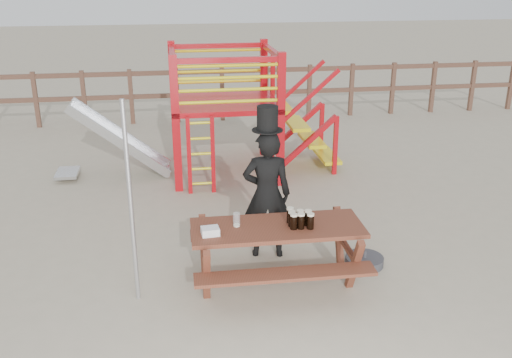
% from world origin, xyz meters
% --- Properties ---
extents(ground, '(60.00, 60.00, 0.00)m').
position_xyz_m(ground, '(0.00, 0.00, 0.00)').
color(ground, tan).
rests_on(ground, ground).
extents(back_fence, '(15.09, 0.09, 1.20)m').
position_xyz_m(back_fence, '(0.00, 7.00, 0.74)').
color(back_fence, brown).
rests_on(back_fence, ground).
extents(playground_fort, '(4.71, 1.84, 2.10)m').
position_xyz_m(playground_fort, '(0.12, 3.58, 1.07)').
color(playground_fort, '#B90C14').
rests_on(playground_fort, ground).
extents(picnic_table, '(1.84, 1.29, 0.71)m').
position_xyz_m(picnic_table, '(0.38, -0.19, 0.45)').
color(picnic_table, brown).
rests_on(picnic_table, ground).
extents(man_with_hat, '(0.61, 0.44, 1.84)m').
position_xyz_m(man_with_hat, '(0.39, 0.52, 0.82)').
color(man_with_hat, black).
rests_on(man_with_hat, ground).
extents(metal_pole, '(0.05, 0.05, 2.14)m').
position_xyz_m(metal_pole, '(-1.11, -0.24, 1.07)').
color(metal_pole, '#B2B2B7').
rests_on(metal_pole, ground).
extents(parasol_base, '(0.45, 0.45, 0.19)m').
position_xyz_m(parasol_base, '(1.48, 0.08, 0.05)').
color(parasol_base, '#36363B').
rests_on(parasol_base, ground).
extents(paper_bag, '(0.19, 0.16, 0.08)m').
position_xyz_m(paper_bag, '(-0.34, -0.29, 0.75)').
color(paper_bag, white).
rests_on(paper_bag, picnic_table).
extents(stout_pints, '(0.26, 0.26, 0.17)m').
position_xyz_m(stout_pints, '(0.61, -0.23, 0.79)').
color(stout_pints, black).
rests_on(stout_pints, picnic_table).
extents(empty_glasses, '(0.07, 0.07, 0.15)m').
position_xyz_m(empty_glasses, '(-0.05, -0.13, 0.78)').
color(empty_glasses, silver).
rests_on(empty_glasses, picnic_table).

